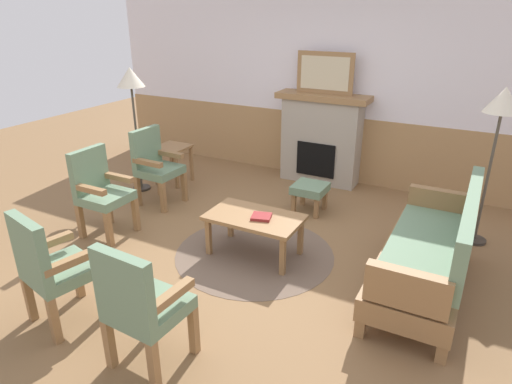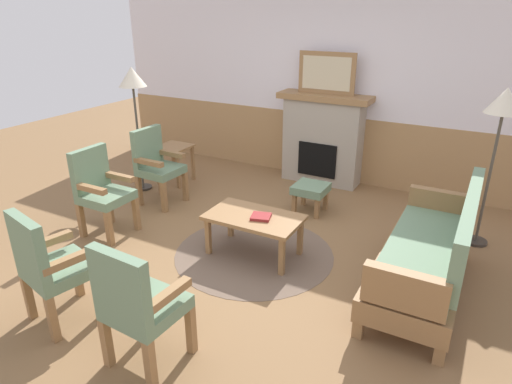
% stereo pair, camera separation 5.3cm
% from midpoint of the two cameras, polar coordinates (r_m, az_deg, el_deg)
% --- Properties ---
extents(ground_plane, '(14.00, 14.00, 0.00)m').
position_cam_midpoint_polar(ground_plane, '(4.76, -2.30, -7.56)').
color(ground_plane, olive).
extents(wall_back, '(7.20, 0.14, 2.70)m').
position_cam_midpoint_polar(wall_back, '(6.58, 9.18, 12.88)').
color(wall_back, white).
rests_on(wall_back, ground_plane).
extents(fireplace, '(1.30, 0.44, 1.28)m').
position_cam_midpoint_polar(fireplace, '(6.49, 8.09, 6.85)').
color(fireplace, '#A39989').
rests_on(fireplace, ground_plane).
extents(framed_picture, '(0.80, 0.04, 0.56)m').
position_cam_midpoint_polar(framed_picture, '(6.31, 8.55, 14.80)').
color(framed_picture, olive).
rests_on(framed_picture, fireplace).
extents(couch, '(0.70, 1.80, 0.98)m').
position_cam_midpoint_polar(couch, '(4.21, 20.96, -7.35)').
color(couch, olive).
rests_on(couch, ground_plane).
extents(coffee_table, '(0.96, 0.56, 0.44)m').
position_cam_midpoint_polar(coffee_table, '(4.53, -0.53, -3.67)').
color(coffee_table, olive).
rests_on(coffee_table, ground_plane).
extents(round_rug, '(1.65, 1.65, 0.01)m').
position_cam_midpoint_polar(round_rug, '(4.71, -0.51, -7.84)').
color(round_rug, brown).
rests_on(round_rug, ground_plane).
extents(book_on_table, '(0.23, 0.22, 0.03)m').
position_cam_midpoint_polar(book_on_table, '(4.45, 0.36, -3.17)').
color(book_on_table, maroon).
rests_on(book_on_table, coffee_table).
extents(footstool, '(0.40, 0.40, 0.36)m').
position_cam_midpoint_polar(footstool, '(5.57, 6.64, 0.23)').
color(footstool, olive).
rests_on(footstool, ground_plane).
extents(armchair_near_fireplace, '(0.50, 0.50, 0.98)m').
position_cam_midpoint_polar(armchair_near_fireplace, '(5.87, -13.04, 3.60)').
color(armchair_near_fireplace, olive).
rests_on(armchair_near_fireplace, ground_plane).
extents(armchair_by_window_left, '(0.48, 0.48, 0.98)m').
position_cam_midpoint_polar(armchair_by_window_left, '(5.21, -19.59, 0.40)').
color(armchair_by_window_left, olive).
rests_on(armchair_by_window_left, ground_plane).
extents(armchair_front_left, '(0.51, 0.51, 0.98)m').
position_cam_midpoint_polar(armchair_front_left, '(3.21, -15.00, -13.52)').
color(armchair_front_left, olive).
rests_on(armchair_front_left, ground_plane).
extents(armchair_front_center, '(0.58, 0.58, 0.98)m').
position_cam_midpoint_polar(armchair_front_center, '(3.86, -25.08, -8.45)').
color(armchair_front_center, olive).
rests_on(armchair_front_center, ground_plane).
extents(side_table, '(0.44, 0.44, 0.55)m').
position_cam_midpoint_polar(side_table, '(6.55, -10.77, 4.82)').
color(side_table, olive).
rests_on(side_table, ground_plane).
extents(floor_lamp_by_couch, '(0.36, 0.36, 1.68)m').
position_cam_midpoint_polar(floor_lamp_by_couch, '(5.04, 28.64, 9.11)').
color(floor_lamp_by_couch, '#332D28').
rests_on(floor_lamp_by_couch, ground_plane).
extents(floor_lamp_by_chairs, '(0.36, 0.36, 1.68)m').
position_cam_midpoint_polar(floor_lamp_by_chairs, '(6.16, -15.91, 12.99)').
color(floor_lamp_by_chairs, '#332D28').
rests_on(floor_lamp_by_chairs, ground_plane).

